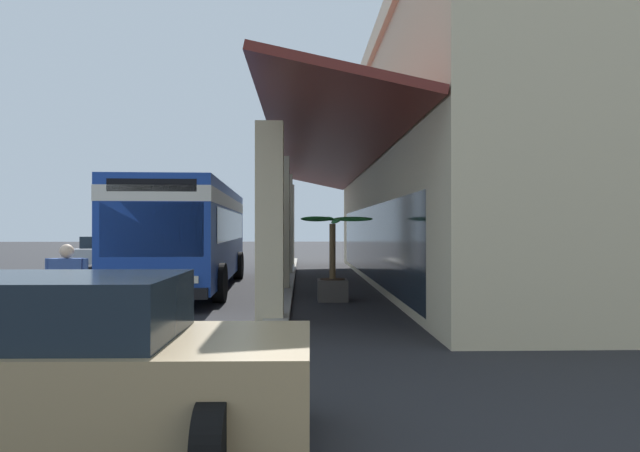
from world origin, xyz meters
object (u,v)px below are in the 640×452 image
parked_sedan_silver (106,251)px  parked_sedan_tan (50,359)px  pedestrian (67,291)px  potted_palm (333,277)px  transit_bus (191,229)px

parked_sedan_silver → parked_sedan_tan: bearing=17.4°
pedestrian → potted_palm: (-5.84, 4.44, -0.29)m
pedestrian → parked_sedan_tan: bearing=20.0°
transit_bus → potted_palm: (3.38, 4.29, -1.23)m
pedestrian → transit_bus: bearing=179.1°
parked_sedan_tan → parked_sedan_silver: bearing=-162.6°
parked_sedan_tan → potted_palm: 10.25m
parked_sedan_silver → pedestrian: 19.79m
parked_sedan_silver → pedestrian: (18.94, 5.73, 0.16)m
transit_bus → parked_sedan_silver: bearing=-148.8°
potted_palm → pedestrian: bearing=-37.2°
parked_sedan_tan → potted_palm: (-9.81, 2.99, -0.13)m
transit_bus → pedestrian: size_ratio=6.92×
parked_sedan_silver → pedestrian: pedestrian is taller
parked_sedan_silver → pedestrian: size_ratio=2.78×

